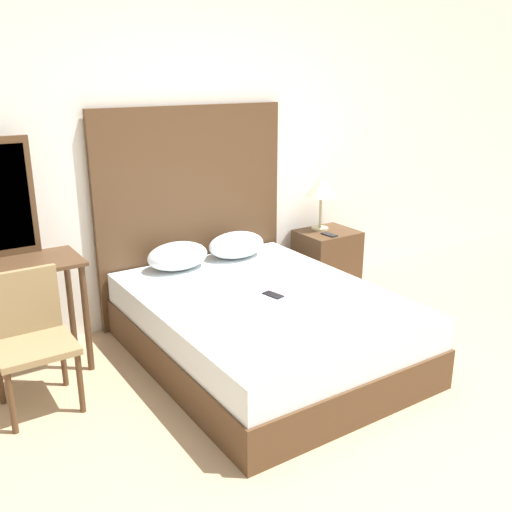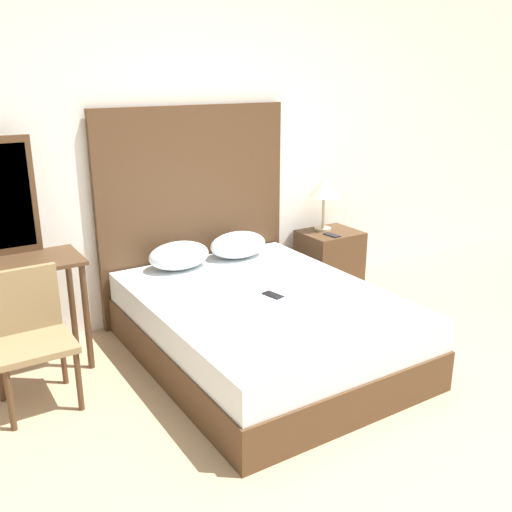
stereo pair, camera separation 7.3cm
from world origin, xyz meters
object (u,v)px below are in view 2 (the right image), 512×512
object	(u,v)px
bed	(264,327)
phone_on_bed	(273,295)
table_lamp	(324,189)
phone_on_nightstand	(332,235)
nightstand	(329,262)
chair	(30,330)
vanity_desk	(14,286)

from	to	relation	value
bed	phone_on_bed	world-z (taller)	phone_on_bed
phone_on_bed	table_lamp	world-z (taller)	table_lamp
bed	phone_on_nightstand	size ratio (longest dim) A/B	13.09
table_lamp	phone_on_bed	bearing A→B (deg)	-141.94
bed	phone_on_nightstand	xyz separation A→B (m)	(1.13, 0.64, 0.34)
nightstand	phone_on_nightstand	world-z (taller)	phone_on_nightstand
nightstand	chair	size ratio (longest dim) A/B	0.70
bed	phone_on_nightstand	world-z (taller)	phone_on_nightstand
bed	chair	world-z (taller)	chair
phone_on_bed	table_lamp	size ratio (longest dim) A/B	0.34
bed	phone_on_bed	size ratio (longest dim) A/B	12.59
chair	bed	bearing A→B (deg)	-11.44
phone_on_bed	vanity_desk	bearing A→B (deg)	153.29
table_lamp	phone_on_nightstand	xyz separation A→B (m)	(-0.05, -0.20, -0.37)
bed	table_lamp	size ratio (longest dim) A/B	4.25
phone_on_nightstand	vanity_desk	distance (m)	2.62
table_lamp	phone_on_nightstand	bearing A→B (deg)	-105.18
phone_on_bed	chair	bearing A→B (deg)	166.77
bed	vanity_desk	bearing A→B (deg)	154.49
chair	phone_on_nightstand	bearing A→B (deg)	7.46
phone_on_bed	bed	bearing A→B (deg)	122.58
phone_on_bed	vanity_desk	size ratio (longest dim) A/B	0.18
bed	chair	xyz separation A→B (m)	(-1.49, 0.30, 0.23)
phone_on_bed	nightstand	xyz separation A→B (m)	(1.17, 0.81, -0.21)
phone_on_bed	vanity_desk	xyz separation A→B (m)	(-1.52, 0.77, 0.13)
vanity_desk	chair	bearing A→B (deg)	-90.56
nightstand	phone_on_nightstand	bearing A→B (deg)	-123.82
table_lamp	chair	xyz separation A→B (m)	(-2.67, -0.54, -0.49)
phone_on_nightstand	vanity_desk	bearing A→B (deg)	178.59
phone_on_nightstand	chair	bearing A→B (deg)	-172.54
nightstand	table_lamp	xyz separation A→B (m)	(-0.02, 0.09, 0.67)
phone_on_nightstand	chair	xyz separation A→B (m)	(-2.62, -0.34, -0.11)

